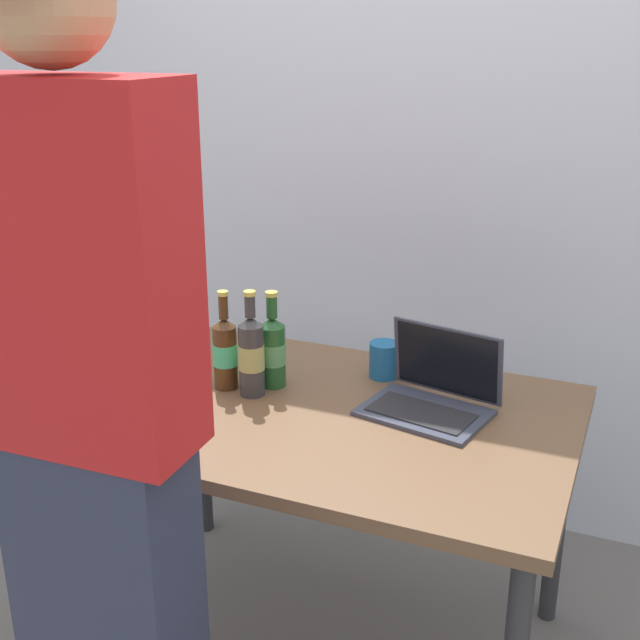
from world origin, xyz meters
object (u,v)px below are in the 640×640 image
at_px(beer_bottle_green, 251,354).
at_px(person_figure, 92,432).
at_px(beer_bottle_dark, 225,351).
at_px(coffee_mug, 385,360).
at_px(laptop, 433,393).
at_px(beer_bottle_brown, 273,350).

relative_size(beer_bottle_green, person_figure, 0.16).
relative_size(beer_bottle_dark, coffee_mug, 2.31).
xyz_separation_m(laptop, coffee_mug, (-0.18, 0.15, 0.01)).
distance_m(beer_bottle_green, coffee_mug, 0.40).
bearing_deg(beer_bottle_green, beer_bottle_dark, 170.93).
height_order(beer_bottle_brown, person_figure, person_figure).
distance_m(laptop, beer_bottle_green, 0.50).
bearing_deg(person_figure, laptop, 61.23).
xyz_separation_m(beer_bottle_green, coffee_mug, (0.30, 0.26, -0.07)).
distance_m(beer_bottle_dark, person_figure, 0.74).
bearing_deg(coffee_mug, beer_bottle_brown, -146.73).
relative_size(beer_bottle_green, beer_bottle_dark, 1.05).
xyz_separation_m(beer_bottle_green, person_figure, (0.03, -0.71, 0.11)).
distance_m(beer_bottle_green, beer_bottle_brown, 0.08).
height_order(laptop, beer_bottle_dark, beer_bottle_dark).
bearing_deg(coffee_mug, beer_bottle_green, -139.40).
distance_m(beer_bottle_dark, beer_bottle_brown, 0.13).
bearing_deg(person_figure, coffee_mug, 74.73).
height_order(laptop, beer_bottle_brown, beer_bottle_brown).
bearing_deg(beer_bottle_brown, laptop, 3.37).
distance_m(laptop, beer_bottle_dark, 0.58).
relative_size(laptop, person_figure, 0.19).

